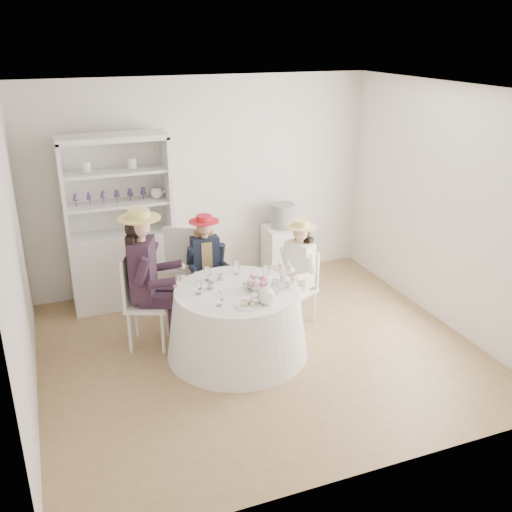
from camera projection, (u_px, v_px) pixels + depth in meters
name	position (u px, v px, depth m)	size (l,w,h in m)	color
ground	(259.00, 350.00, 6.13)	(4.50, 4.50, 0.00)	olive
ceiling	(260.00, 90.00, 5.13)	(4.50, 4.50, 0.00)	white
wall_back	(204.00, 184.00, 7.36)	(4.50, 4.50, 0.00)	silver
wall_front	(366.00, 321.00, 3.89)	(4.50, 4.50, 0.00)	silver
wall_left	(15.00, 262.00, 4.88)	(4.50, 4.50, 0.00)	silver
wall_right	(447.00, 208.00, 6.38)	(4.50, 4.50, 0.00)	silver
tea_table	(237.00, 322.00, 5.95)	(1.48, 1.48, 0.74)	white
hutch	(122.00, 246.00, 6.94)	(1.32, 0.67, 2.10)	silver
side_table	(282.00, 253.00, 7.80)	(0.47, 0.47, 0.73)	silver
hatbox	(283.00, 216.00, 7.61)	(0.32, 0.32, 0.32)	black
guest_left	(146.00, 271.00, 5.92)	(0.64, 0.58, 1.54)	silver
guest_mid	(206.00, 260.00, 6.65)	(0.45, 0.47, 1.24)	silver
guest_right	(298.00, 266.00, 6.46)	(0.53, 0.48, 1.25)	silver
spare_chair	(186.00, 263.00, 6.91)	(0.61, 0.61, 1.06)	silver
teacup_a	(211.00, 286.00, 5.82)	(0.08, 0.08, 0.06)	white
teacup_b	(221.00, 277.00, 6.03)	(0.06, 0.06, 0.06)	white
teacup_c	(253.00, 279.00, 5.99)	(0.08, 0.08, 0.06)	white
flower_bowl	(256.00, 286.00, 5.82)	(0.23, 0.23, 0.06)	white
flower_arrangement	(256.00, 282.00, 5.78)	(0.18, 0.18, 0.07)	pink
table_teapot	(266.00, 296.00, 5.49)	(0.25, 0.18, 0.19)	white
sandwich_plate	(248.00, 304.00, 5.48)	(0.27, 0.27, 0.06)	white
cupcake_stand	(285.00, 277.00, 5.88)	(0.26, 0.26, 0.24)	white
stemware_set	(237.00, 283.00, 5.78)	(0.85, 0.85, 0.15)	white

